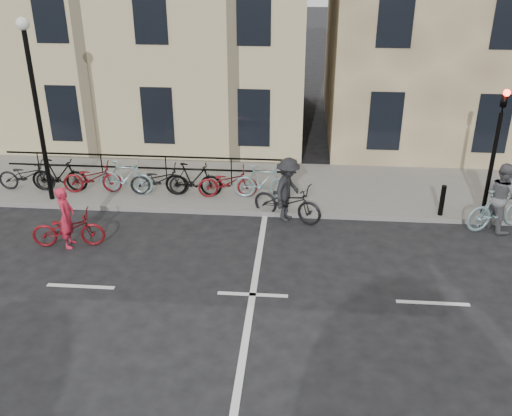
# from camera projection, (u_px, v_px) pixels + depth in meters

# --- Properties ---
(ground) EXTENTS (120.00, 120.00, 0.00)m
(ground) POSITION_uv_depth(u_px,v_px,m) (253.00, 295.00, 12.88)
(ground) COLOR black
(ground) RESTS_ON ground
(sidewalk) EXTENTS (46.00, 4.00, 0.15)m
(sidewalk) POSITION_uv_depth(u_px,v_px,m) (147.00, 183.00, 18.55)
(sidewalk) COLOR slate
(sidewalk) RESTS_ON ground
(traffic_light) EXTENTS (0.18, 0.30, 3.90)m
(traffic_light) POSITION_uv_depth(u_px,v_px,m) (497.00, 138.00, 15.27)
(traffic_light) COLOR black
(traffic_light) RESTS_ON sidewalk
(lamp_post) EXTENTS (0.36, 0.36, 5.28)m
(lamp_post) POSITION_uv_depth(u_px,v_px,m) (34.00, 89.00, 15.84)
(lamp_post) COLOR black
(lamp_post) RESTS_ON sidewalk
(bollard_east) EXTENTS (0.14, 0.14, 0.90)m
(bollard_east) POSITION_uv_depth(u_px,v_px,m) (442.00, 200.00, 16.07)
(bollard_east) COLOR black
(bollard_east) RESTS_ON sidewalk
(parked_bikes) EXTENTS (9.35, 1.23, 1.05)m
(parked_bikes) POSITION_uv_depth(u_px,v_px,m) (142.00, 178.00, 17.43)
(parked_bikes) COLOR black
(parked_bikes) RESTS_ON sidewalk
(cyclist_pink) EXTENTS (1.93, 0.92, 1.66)m
(cyclist_pink) POSITION_uv_depth(u_px,v_px,m) (68.00, 226.00, 14.70)
(cyclist_pink) COLOR maroon
(cyclist_pink) RESTS_ON ground
(cyclist_grey) EXTENTS (2.06, 1.27, 1.93)m
(cyclist_grey) POSITION_uv_depth(u_px,v_px,m) (500.00, 203.00, 15.48)
(cyclist_grey) COLOR #7EA0A5
(cyclist_grey) RESTS_ON ground
(cyclist_dark) EXTENTS (2.20, 1.50, 1.85)m
(cyclist_dark) POSITION_uv_depth(u_px,v_px,m) (288.00, 196.00, 16.03)
(cyclist_dark) COLOR black
(cyclist_dark) RESTS_ON ground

